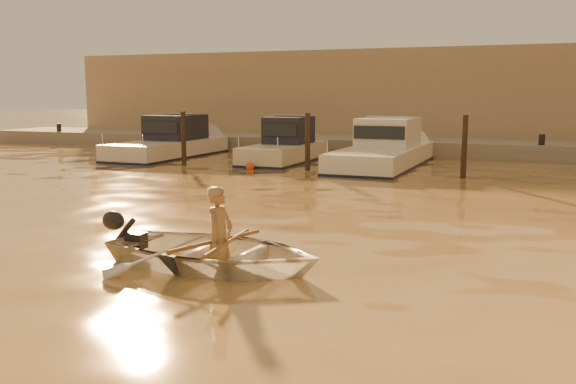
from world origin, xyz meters
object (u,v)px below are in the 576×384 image
at_px(moored_boat_1, 284,146).
at_px(moored_boat_0, 168,142).
at_px(person, 220,237).
at_px(moored_boat_2, 383,149).
at_px(dinghy, 214,252).
at_px(waterfront_building, 503,99).

bearing_deg(moored_boat_1, moored_boat_0, 180.00).
height_order(person, moored_boat_2, moored_boat_2).
distance_m(moored_boat_0, moored_boat_1, 5.31).
xyz_separation_m(dinghy, moored_boat_0, (-10.24, 14.60, 0.38)).
bearing_deg(moored_boat_0, moored_boat_2, 0.00).
height_order(dinghy, moored_boat_2, moored_boat_2).
bearing_deg(moored_boat_0, moored_boat_1, 0.00).
distance_m(dinghy, waterfront_building, 25.81).
xyz_separation_m(person, moored_boat_1, (-5.04, 14.61, 0.14)).
bearing_deg(dinghy, waterfront_building, -3.18).
distance_m(dinghy, moored_boat_1, 15.42).
bearing_deg(moored_boat_0, person, -54.70).
distance_m(moored_boat_1, moored_boat_2, 3.96).
relative_size(moored_boat_1, moored_boat_2, 0.72).
bearing_deg(person, moored_boat_2, 6.34).
bearing_deg(moored_boat_2, waterfront_building, 73.04).
distance_m(person, waterfront_building, 25.78).
height_order(moored_boat_2, waterfront_building, waterfront_building).
bearing_deg(moored_boat_0, dinghy, -54.96).
bearing_deg(waterfront_building, dinghy, -95.30).
bearing_deg(moored_boat_2, moored_boat_0, 180.00).
xyz_separation_m(moored_boat_2, waterfront_building, (3.35, 11.00, 1.77)).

